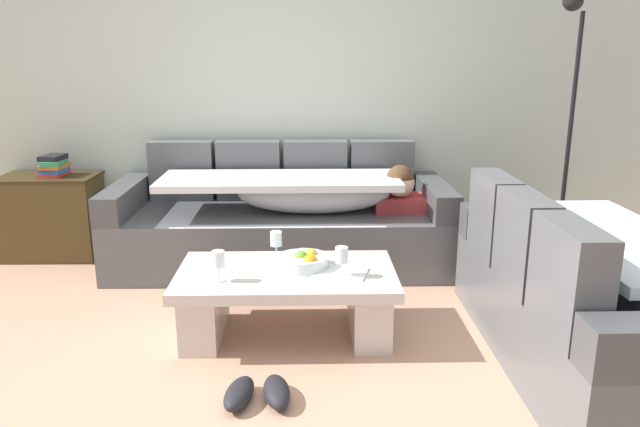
{
  "coord_description": "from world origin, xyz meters",
  "views": [
    {
      "loc": [
        0.29,
        -2.65,
        1.53
      ],
      "look_at": [
        0.38,
        1.02,
        0.55
      ],
      "focal_mm": 33.51,
      "sensor_mm": 36.0,
      "label": 1
    }
  ],
  "objects_px": {
    "couch_along_wall": "(287,221)",
    "open_magazine": "(341,272)",
    "book_stack_on_cabinet": "(54,166)",
    "floor_lamp": "(567,114)",
    "wine_glass_near_left": "(218,260)",
    "wine_glass_far_back": "(276,240)",
    "couch_near_window": "(591,302)",
    "fruit_bowl": "(304,261)",
    "pair_of_shoes": "(258,393)",
    "wine_glass_near_right": "(342,256)",
    "side_cabinet": "(53,216)",
    "coffee_table": "(287,295)"
  },
  "relations": [
    {
      "from": "wine_glass_near_right",
      "to": "side_cabinet",
      "type": "relative_size",
      "value": 0.23
    },
    {
      "from": "wine_glass_near_left",
      "to": "floor_lamp",
      "type": "height_order",
      "value": "floor_lamp"
    },
    {
      "from": "couch_along_wall",
      "to": "coffee_table",
      "type": "distance_m",
      "value": 1.19
    },
    {
      "from": "couch_near_window",
      "to": "floor_lamp",
      "type": "height_order",
      "value": "floor_lamp"
    },
    {
      "from": "pair_of_shoes",
      "to": "floor_lamp",
      "type": "bearing_deg",
      "value": 41.23
    },
    {
      "from": "fruit_bowl",
      "to": "pair_of_shoes",
      "type": "height_order",
      "value": "fruit_bowl"
    },
    {
      "from": "wine_glass_near_left",
      "to": "floor_lamp",
      "type": "bearing_deg",
      "value": 29.21
    },
    {
      "from": "fruit_bowl",
      "to": "open_magazine",
      "type": "distance_m",
      "value": 0.22
    },
    {
      "from": "wine_glass_near_right",
      "to": "open_magazine",
      "type": "distance_m",
      "value": 0.12
    },
    {
      "from": "couch_along_wall",
      "to": "wine_glass_near_right",
      "type": "distance_m",
      "value": 1.33
    },
    {
      "from": "side_cabinet",
      "to": "pair_of_shoes",
      "type": "xyz_separation_m",
      "value": [
        1.74,
        -2.09,
        -0.28
      ]
    },
    {
      "from": "book_stack_on_cabinet",
      "to": "pair_of_shoes",
      "type": "xyz_separation_m",
      "value": [
        1.68,
        -2.08,
        -0.67
      ]
    },
    {
      "from": "open_magazine",
      "to": "book_stack_on_cabinet",
      "type": "height_order",
      "value": "book_stack_on_cabinet"
    },
    {
      "from": "couch_near_window",
      "to": "floor_lamp",
      "type": "relative_size",
      "value": 0.95
    },
    {
      "from": "wine_glass_far_back",
      "to": "pair_of_shoes",
      "type": "height_order",
      "value": "wine_glass_far_back"
    },
    {
      "from": "coffee_table",
      "to": "wine_glass_far_back",
      "type": "distance_m",
      "value": 0.33
    },
    {
      "from": "couch_along_wall",
      "to": "pair_of_shoes",
      "type": "distance_m",
      "value": 1.88
    },
    {
      "from": "pair_of_shoes",
      "to": "wine_glass_far_back",
      "type": "bearing_deg",
      "value": 86.74
    },
    {
      "from": "coffee_table",
      "to": "pair_of_shoes",
      "type": "relative_size",
      "value": 3.57
    },
    {
      "from": "wine_glass_near_left",
      "to": "floor_lamp",
      "type": "xyz_separation_m",
      "value": [
        2.33,
        1.3,
        0.62
      ]
    },
    {
      "from": "couch_along_wall",
      "to": "fruit_bowl",
      "type": "bearing_deg",
      "value": -83.33
    },
    {
      "from": "wine_glass_far_back",
      "to": "book_stack_on_cabinet",
      "type": "relative_size",
      "value": 0.7
    },
    {
      "from": "couch_along_wall",
      "to": "fruit_bowl",
      "type": "height_order",
      "value": "couch_along_wall"
    },
    {
      "from": "wine_glass_near_left",
      "to": "book_stack_on_cabinet",
      "type": "relative_size",
      "value": 0.7
    },
    {
      "from": "pair_of_shoes",
      "to": "wine_glass_near_right",
      "type": "bearing_deg",
      "value": 54.82
    },
    {
      "from": "wine_glass_far_back",
      "to": "open_magazine",
      "type": "relative_size",
      "value": 0.59
    },
    {
      "from": "wine_glass_near_left",
      "to": "book_stack_on_cabinet",
      "type": "xyz_separation_m",
      "value": [
        -1.45,
        1.55,
        0.22
      ]
    },
    {
      "from": "wine_glass_near_right",
      "to": "side_cabinet",
      "type": "height_order",
      "value": "side_cabinet"
    },
    {
      "from": "couch_near_window",
      "to": "fruit_bowl",
      "type": "distance_m",
      "value": 1.49
    },
    {
      "from": "book_stack_on_cabinet",
      "to": "wine_glass_near_right",
      "type": "bearing_deg",
      "value": -35.66
    },
    {
      "from": "floor_lamp",
      "to": "pair_of_shoes",
      "type": "height_order",
      "value": "floor_lamp"
    },
    {
      "from": "coffee_table",
      "to": "side_cabinet",
      "type": "distance_m",
      "value": 2.33
    },
    {
      "from": "fruit_bowl",
      "to": "wine_glass_near_right",
      "type": "relative_size",
      "value": 1.69
    },
    {
      "from": "book_stack_on_cabinet",
      "to": "floor_lamp",
      "type": "height_order",
      "value": "floor_lamp"
    },
    {
      "from": "couch_along_wall",
      "to": "coffee_table",
      "type": "relative_size",
      "value": 2.04
    },
    {
      "from": "floor_lamp",
      "to": "side_cabinet",
      "type": "bearing_deg",
      "value": 176.22
    },
    {
      "from": "wine_glass_near_left",
      "to": "couch_along_wall",
      "type": "bearing_deg",
      "value": 76.72
    },
    {
      "from": "couch_along_wall",
      "to": "open_magazine",
      "type": "bearing_deg",
      "value": -74.86
    },
    {
      "from": "couch_along_wall",
      "to": "open_magazine",
      "type": "height_order",
      "value": "couch_along_wall"
    },
    {
      "from": "wine_glass_near_right",
      "to": "floor_lamp",
      "type": "bearing_deg",
      "value": 36.64
    },
    {
      "from": "wine_glass_far_back",
      "to": "side_cabinet",
      "type": "bearing_deg",
      "value": 145.96
    },
    {
      "from": "fruit_bowl",
      "to": "pair_of_shoes",
      "type": "relative_size",
      "value": 0.83
    },
    {
      "from": "side_cabinet",
      "to": "wine_glass_far_back",
      "type": "bearing_deg",
      "value": -34.04
    },
    {
      "from": "open_magazine",
      "to": "book_stack_on_cabinet",
      "type": "xyz_separation_m",
      "value": [
        -2.09,
        1.45,
        0.33
      ]
    },
    {
      "from": "couch_along_wall",
      "to": "floor_lamp",
      "type": "xyz_separation_m",
      "value": [
        2.01,
        -0.03,
        0.79
      ]
    },
    {
      "from": "book_stack_on_cabinet",
      "to": "pair_of_shoes",
      "type": "distance_m",
      "value": 2.76
    },
    {
      "from": "wine_glass_near_left",
      "to": "wine_glass_far_back",
      "type": "relative_size",
      "value": 1.0
    },
    {
      "from": "fruit_bowl",
      "to": "pair_of_shoes",
      "type": "xyz_separation_m",
      "value": [
        -0.21,
        -0.72,
        -0.38
      ]
    },
    {
      "from": "coffee_table",
      "to": "open_magazine",
      "type": "relative_size",
      "value": 4.29
    },
    {
      "from": "couch_along_wall",
      "to": "coffee_table",
      "type": "xyz_separation_m",
      "value": [
        0.03,
        -1.18,
        -0.09
      ]
    }
  ]
}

